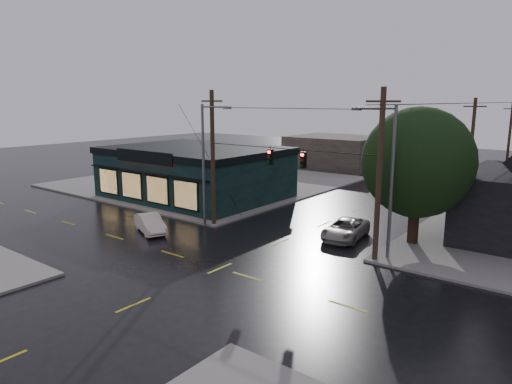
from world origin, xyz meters
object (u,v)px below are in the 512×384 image
Objects in this scene: utility_pole_nw at (214,225)px; sedan_cream at (150,223)px; corner_tree at (418,163)px; utility_pole_ne at (374,261)px; suv_silver at (346,229)px.

utility_pole_nw is 4.87m from sedan_cream.
utility_pole_ne is at bearing -97.64° from corner_tree.
utility_pole_ne is 15.93m from sedan_cream.
suv_silver is (11.86, 7.30, 0.02)m from sedan_cream.
utility_pole_ne reaches higher than suv_silver.
sedan_cream is (-2.35, -4.21, 0.66)m from utility_pole_nw.
suv_silver is at bearing -159.36° from corner_tree.
utility_pole_ne is at bearing -49.17° from suv_silver.
sedan_cream is (-15.98, -8.85, -4.81)m from corner_tree.
corner_tree reaches higher than utility_pole_nw.
suv_silver is at bearing -34.26° from sedan_cream.
utility_pole_nw is (-13.62, -4.64, -5.47)m from corner_tree.
utility_pole_nw is at bearing 180.00° from utility_pole_ne.
utility_pole_ne is at bearing 0.00° from utility_pole_nw.
utility_pole_ne is (-0.62, -4.64, -5.47)m from corner_tree.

